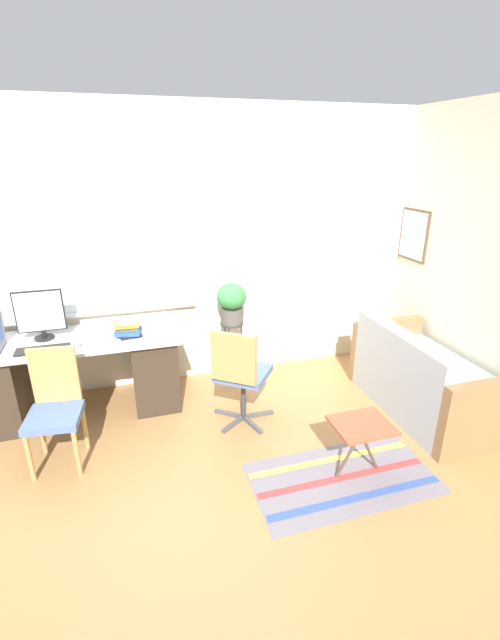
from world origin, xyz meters
The scene contains 15 objects.
ground_plane centered at (0.00, 0.00, 0.00)m, with size 14.00×14.00×0.00m, color #9E7042.
wall_back_with_window centered at (-0.03, 0.76, 1.35)m, with size 9.00×0.12×2.70m.
wall_right_with_picture centered at (2.63, 0.00, 1.35)m, with size 0.08×9.00×2.70m.
desk centered at (-0.90, 0.34, 0.39)m, with size 1.80×0.68×0.73m.
monitor centered at (-1.15, 0.41, 0.96)m, with size 0.40×0.17×0.44m.
keyboard centered at (-1.13, 0.15, 0.74)m, with size 0.41×0.15×0.02m.
mouse centered at (-0.84, 0.17, 0.75)m, with size 0.04×0.07×0.03m.
book_stack centered at (-0.44, 0.27, 0.81)m, with size 0.24×0.20×0.16m.
desk_chair_wooden centered at (-1.02, -0.32, 0.47)m, with size 0.42×0.43×0.90m.
office_chair_swivel centered at (0.44, -0.27, 0.50)m, with size 0.58×0.59×0.92m.
couch_loveseat centered at (2.12, -0.53, 0.29)m, with size 0.77×1.43×0.80m.
plant_stand centered at (0.56, 0.48, 0.57)m, with size 0.23×0.23×0.67m.
potted_plant centered at (0.56, 0.48, 0.89)m, with size 0.29×0.29×0.40m.
floor_rug_striped centered at (0.98, -1.16, 0.00)m, with size 1.35×0.72×0.01m.
folding_stool centered at (1.11, -1.14, 0.40)m, with size 0.41×0.35×0.44m.
Camera 1 is at (-0.41, -3.38, 2.24)m, focal length 24.00 mm.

